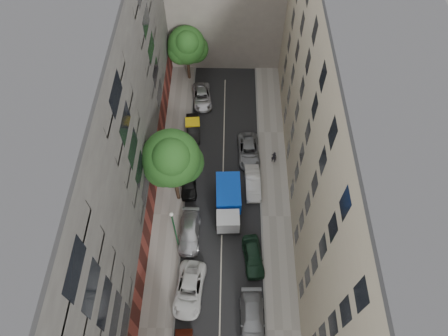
{
  "coord_description": "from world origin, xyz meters",
  "views": [
    {
      "loc": [
        0.51,
        -18.81,
        36.45
      ],
      "look_at": [
        0.16,
        1.86,
        6.0
      ],
      "focal_mm": 32.0,
      "sensor_mm": 36.0,
      "label": 1
    }
  ],
  "objects_px": {
    "car_right_1": "(252,320)",
    "car_right_2": "(253,257)",
    "car_left_3": "(190,232)",
    "car_right_3": "(253,183)",
    "car_left_4": "(189,183)",
    "tarp_truck": "(228,202)",
    "car_left_6": "(202,97)",
    "car_left_5": "(193,128)",
    "tree_far": "(187,47)",
    "lamp_post": "(174,227)",
    "car_left_2": "(189,289)",
    "car_right_4": "(249,151)",
    "pedestrian": "(274,157)",
    "tree_mid": "(172,160)"
  },
  "relations": [
    {
      "from": "car_left_4",
      "to": "lamp_post",
      "type": "xyz_separation_m",
      "value": [
        -0.6,
        -6.77,
        3.45
      ]
    },
    {
      "from": "car_left_6",
      "to": "tree_far",
      "type": "xyz_separation_m",
      "value": [
        -1.75,
        3.8,
        4.51
      ]
    },
    {
      "from": "tarp_truck",
      "to": "car_left_6",
      "type": "height_order",
      "value": "tarp_truck"
    },
    {
      "from": "tarp_truck",
      "to": "car_right_2",
      "type": "distance_m",
      "value": 5.95
    },
    {
      "from": "car_left_2",
      "to": "car_right_1",
      "type": "relative_size",
      "value": 1.03
    },
    {
      "from": "lamp_post",
      "to": "tree_mid",
      "type": "bearing_deg",
      "value": 93.37
    },
    {
      "from": "car_left_5",
      "to": "pedestrian",
      "type": "xyz_separation_m",
      "value": [
        9.15,
        -4.16,
        0.27
      ]
    },
    {
      "from": "car_left_5",
      "to": "car_right_2",
      "type": "distance_m",
      "value": 16.94
    },
    {
      "from": "car_left_5",
      "to": "car_right_1",
      "type": "xyz_separation_m",
      "value": [
        6.4,
        -21.3,
        0.06
      ]
    },
    {
      "from": "car_right_1",
      "to": "tree_mid",
      "type": "bearing_deg",
      "value": 119.67
    },
    {
      "from": "car_left_5",
      "to": "pedestrian",
      "type": "height_order",
      "value": "pedestrian"
    },
    {
      "from": "car_left_5",
      "to": "car_right_2",
      "type": "xyz_separation_m",
      "value": [
        6.61,
        -15.6,
        0.05
      ]
    },
    {
      "from": "car_left_4",
      "to": "car_right_1",
      "type": "height_order",
      "value": "car_right_1"
    },
    {
      "from": "tarp_truck",
      "to": "tree_far",
      "type": "distance_m",
      "value": 20.12
    },
    {
      "from": "car_left_6",
      "to": "car_right_1",
      "type": "relative_size",
      "value": 0.92
    },
    {
      "from": "car_left_2",
      "to": "car_right_1",
      "type": "height_order",
      "value": "car_right_1"
    },
    {
      "from": "car_right_1",
      "to": "lamp_post",
      "type": "relative_size",
      "value": 0.8
    },
    {
      "from": "car_left_2",
      "to": "tarp_truck",
      "type": "bearing_deg",
      "value": 74.58
    },
    {
      "from": "car_right_2",
      "to": "pedestrian",
      "type": "height_order",
      "value": "pedestrian"
    },
    {
      "from": "car_left_2",
      "to": "pedestrian",
      "type": "height_order",
      "value": "pedestrian"
    },
    {
      "from": "car_left_2",
      "to": "pedestrian",
      "type": "bearing_deg",
      "value": 66.47
    },
    {
      "from": "car_right_3",
      "to": "car_right_4",
      "type": "distance_m",
      "value": 4.22
    },
    {
      "from": "tarp_truck",
      "to": "car_left_2",
      "type": "height_order",
      "value": "tarp_truck"
    },
    {
      "from": "car_left_4",
      "to": "car_left_5",
      "type": "distance_m",
      "value": 7.49
    },
    {
      "from": "car_right_1",
      "to": "car_right_2",
      "type": "relative_size",
      "value": 1.19
    },
    {
      "from": "tree_mid",
      "to": "lamp_post",
      "type": "relative_size",
      "value": 1.55
    },
    {
      "from": "car_left_4",
      "to": "car_right_3",
      "type": "bearing_deg",
      "value": -3.41
    },
    {
      "from": "car_left_2",
      "to": "tree_mid",
      "type": "bearing_deg",
      "value": 106.14
    },
    {
      "from": "tree_mid",
      "to": "car_right_3",
      "type": "bearing_deg",
      "value": 12.45
    },
    {
      "from": "tree_mid",
      "to": "tree_far",
      "type": "relative_size",
      "value": 1.33
    },
    {
      "from": "car_right_2",
      "to": "tarp_truck",
      "type": "bearing_deg",
      "value": 106.86
    },
    {
      "from": "car_right_1",
      "to": "car_left_2",
      "type": "bearing_deg",
      "value": 154.68
    },
    {
      "from": "tree_far",
      "to": "lamp_post",
      "type": "distance_m",
      "value": 23.18
    },
    {
      "from": "tarp_truck",
      "to": "car_left_5",
      "type": "height_order",
      "value": "tarp_truck"
    },
    {
      "from": "car_left_3",
      "to": "car_right_3",
      "type": "xyz_separation_m",
      "value": [
        6.3,
        5.8,
        0.01
      ]
    },
    {
      "from": "car_right_2",
      "to": "car_right_4",
      "type": "height_order",
      "value": "car_right_2"
    },
    {
      "from": "tree_far",
      "to": "pedestrian",
      "type": "relative_size",
      "value": 4.63
    },
    {
      "from": "car_left_6",
      "to": "car_right_1",
      "type": "xyz_separation_m",
      "value": [
        5.6,
        -26.4,
        0.09
      ]
    },
    {
      "from": "car_right_4",
      "to": "lamp_post",
      "type": "height_order",
      "value": "lamp_post"
    },
    {
      "from": "car_left_3",
      "to": "lamp_post",
      "type": "bearing_deg",
      "value": -134.45
    },
    {
      "from": "lamp_post",
      "to": "tree_far",
      "type": "bearing_deg",
      "value": 90.86
    },
    {
      "from": "car_left_3",
      "to": "car_left_4",
      "type": "relative_size",
      "value": 1.19
    },
    {
      "from": "lamp_post",
      "to": "car_left_2",
      "type": "bearing_deg",
      "value": -72.85
    },
    {
      "from": "car_left_5",
      "to": "car_right_3",
      "type": "xyz_separation_m",
      "value": [
        6.76,
        -7.4,
        0.03
      ]
    },
    {
      "from": "tarp_truck",
      "to": "lamp_post",
      "type": "height_order",
      "value": "lamp_post"
    },
    {
      "from": "car_left_4",
      "to": "car_left_6",
      "type": "distance_m",
      "value": 12.61
    },
    {
      "from": "car_left_5",
      "to": "car_right_4",
      "type": "xyz_separation_m",
      "value": [
        6.4,
        -3.2,
        0.01
      ]
    },
    {
      "from": "car_left_4",
      "to": "pedestrian",
      "type": "height_order",
      "value": "pedestrian"
    },
    {
      "from": "lamp_post",
      "to": "pedestrian",
      "type": "height_order",
      "value": "lamp_post"
    },
    {
      "from": "tarp_truck",
      "to": "car_right_4",
      "type": "relative_size",
      "value": 1.19
    }
  ]
}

